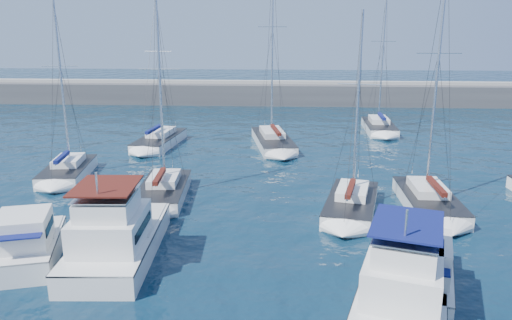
# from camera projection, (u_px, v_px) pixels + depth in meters

# --- Properties ---
(ground) EXTENTS (220.00, 220.00, 0.00)m
(ground) POSITION_uv_depth(u_px,v_px,m) (293.00, 260.00, 25.65)
(ground) COLOR black
(ground) RESTS_ON ground
(breakwater) EXTENTS (160.00, 6.00, 4.45)m
(breakwater) POSITION_uv_depth(u_px,v_px,m) (288.00, 97.00, 75.44)
(breakwater) COLOR #424244
(breakwater) RESTS_ON ground
(motor_yacht_port_outer) EXTENTS (4.37, 6.35, 3.20)m
(motor_yacht_port_outer) POSITION_uv_depth(u_px,v_px,m) (28.00, 245.00, 25.09)
(motor_yacht_port_outer) COLOR silver
(motor_yacht_port_outer) RESTS_ON ground
(motor_yacht_port_inner) EXTENTS (4.31, 9.23, 4.69)m
(motor_yacht_port_inner) POSITION_uv_depth(u_px,v_px,m) (116.00, 238.00, 25.45)
(motor_yacht_port_inner) COLOR silver
(motor_yacht_port_inner) RESTS_ON ground
(motor_yacht_stbd_inner) EXTENTS (6.16, 10.17, 4.69)m
(motor_yacht_stbd_inner) POSITION_uv_depth(u_px,v_px,m) (403.00, 284.00, 20.95)
(motor_yacht_stbd_inner) COLOR silver
(motor_yacht_stbd_inner) RESTS_ON ground
(motor_yacht_stbd_outer) EXTENTS (4.42, 7.07, 3.20)m
(motor_yacht_stbd_outer) POSITION_uv_depth(u_px,v_px,m) (422.00, 273.00, 22.36)
(motor_yacht_stbd_outer) COLOR silver
(motor_yacht_stbd_outer) RESTS_ON ground
(sailboat_mid_a) EXTENTS (3.99, 7.31, 13.76)m
(sailboat_mid_a) POSITION_uv_depth(u_px,v_px,m) (68.00, 171.00, 39.30)
(sailboat_mid_a) COLOR white
(sailboat_mid_a) RESTS_ON ground
(sailboat_mid_b) EXTENTS (3.58, 7.66, 14.08)m
(sailboat_mid_b) POSITION_uv_depth(u_px,v_px,m) (164.00, 191.00, 34.63)
(sailboat_mid_b) COLOR silver
(sailboat_mid_b) RESTS_ON ground
(sailboat_mid_c) EXTENTS (4.57, 8.04, 12.91)m
(sailboat_mid_c) POSITION_uv_depth(u_px,v_px,m) (351.00, 204.00, 32.15)
(sailboat_mid_c) COLOR white
(sailboat_mid_c) RESTS_ON ground
(sailboat_mid_d) EXTENTS (3.20, 7.90, 15.99)m
(sailboat_mid_d) POSITION_uv_depth(u_px,v_px,m) (429.00, 200.00, 32.72)
(sailboat_mid_d) COLOR silver
(sailboat_mid_d) RESTS_ON ground
(sailboat_back_a) EXTENTS (3.96, 8.64, 14.63)m
(sailboat_back_a) POSITION_uv_depth(u_px,v_px,m) (160.00, 140.00, 49.57)
(sailboat_back_a) COLOR white
(sailboat_back_a) RESTS_ON ground
(sailboat_back_b) EXTENTS (4.88, 10.26, 18.46)m
(sailboat_back_b) POSITION_uv_depth(u_px,v_px,m) (273.00, 140.00, 49.43)
(sailboat_back_b) COLOR silver
(sailboat_back_b) RESTS_ON ground
(sailboat_back_c) EXTENTS (3.26, 8.10, 15.84)m
(sailboat_back_c) POSITION_uv_depth(u_px,v_px,m) (379.00, 127.00, 56.07)
(sailboat_back_c) COLOR white
(sailboat_back_c) RESTS_ON ground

